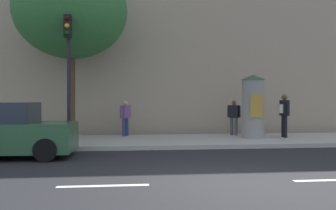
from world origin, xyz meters
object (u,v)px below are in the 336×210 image
pedestrian_in_dark_shirt (125,115)px  street_tree (71,11)px  poster_column (253,106)px  pedestrian_in_light_jacket (284,112)px  pedestrian_in_red_top (234,115)px  traffic_light (68,58)px

pedestrian_in_dark_shirt → street_tree: bearing=-152.9°
poster_column → pedestrian_in_light_jacket: bearing=2.1°
pedestrian_in_dark_shirt → pedestrian_in_red_top: bearing=-1.8°
street_tree → pedestrian_in_dark_shirt: (2.09, 1.07, -4.12)m
pedestrian_in_red_top → poster_column: bearing=-71.4°
poster_column → pedestrian_in_light_jacket: size_ratio=1.44×
traffic_light → street_tree: street_tree is taller
traffic_light → pedestrian_in_red_top: size_ratio=2.87×
traffic_light → street_tree: bearing=96.1°
street_tree → traffic_light: bearing=-83.9°
traffic_light → pedestrian_in_red_top: traffic_light is taller
pedestrian_in_dark_shirt → traffic_light: bearing=-120.1°
pedestrian_in_light_jacket → street_tree: bearing=178.2°
street_tree → pedestrian_in_light_jacket: size_ratio=3.89×
traffic_light → street_tree: 2.99m
traffic_light → pedestrian_in_dark_shirt: size_ratio=2.89×
street_tree → pedestrian_in_light_jacket: (8.51, -0.27, -3.93)m
poster_column → pedestrian_in_red_top: bearing=108.6°
traffic_light → pedestrian_in_red_top: (6.54, 3.07, -2.04)m
pedestrian_in_dark_shirt → pedestrian_in_light_jacket: 6.57m
traffic_light → pedestrian_in_light_jacket: 8.69m
poster_column → street_tree: bearing=177.5°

